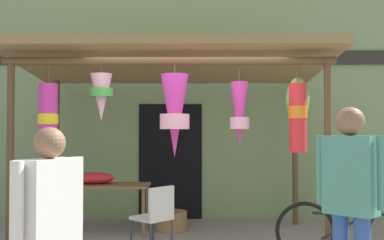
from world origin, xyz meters
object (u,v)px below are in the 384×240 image
Objects in this scene: wicker_basket_by_table at (171,221)px; customer_foreground at (49,224)px; vendor_in_orange at (351,193)px; parked_bicycle at (350,231)px; flower_heap_on_table at (96,178)px; folding_chair at (156,213)px; display_table at (99,189)px.

customer_foreground is (-0.59, -4.00, 0.76)m from wicker_basket_by_table.
customer_foreground is at bearing -162.89° from vendor_in_orange.
wicker_basket_by_table is 0.28× the size of parked_bicycle.
flower_heap_on_table reaches higher than wicker_basket_by_table.
parked_bicycle is at bearing 40.42° from customer_foreground.
parked_bicycle is (2.31, -0.27, -0.16)m from folding_chair.
wicker_basket_by_table is (1.14, 0.14, -0.67)m from flower_heap_on_table.
vendor_in_orange is at bearing -63.79° from wicker_basket_by_table.
wicker_basket_by_table is 2.74m from parked_bicycle.
flower_heap_on_table is (-0.06, 0.05, 0.16)m from display_table.
vendor_in_orange reaches higher than parked_bicycle.
customer_foreground is at bearing -98.45° from wicker_basket_by_table.
display_table is at bearing 130.97° from vendor_in_orange.
customer_foreground is at bearing -81.97° from flower_heap_on_table.
display_table is 0.87× the size of vendor_in_orange.
folding_chair reaches higher than display_table.
folding_chair is 0.54× the size of customer_foreground.
folding_chair is 2.67m from vendor_in_orange.
vendor_in_orange reaches higher than display_table.
parked_bicycle is at bearing -6.56° from folding_chair.
flower_heap_on_table is at bearing -173.02° from wicker_basket_by_table.
customer_foreground reaches higher than wicker_basket_by_table.
parked_bicycle is (3.33, -1.48, -0.47)m from flower_heap_on_table.
folding_chair is at bearing 79.79° from customer_foreground.
display_table is 4.14m from vendor_in_orange.
parked_bicycle reaches higher than display_table.
display_table is 0.86× the size of parked_bicycle.
folding_chair is at bearing -50.50° from display_table.
customer_foreground reaches higher than parked_bicycle.
display_table is at bearing 97.24° from customer_foreground.
parked_bicycle is 1.02× the size of vendor_in_orange.
parked_bicycle is 3.70m from customer_foreground.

